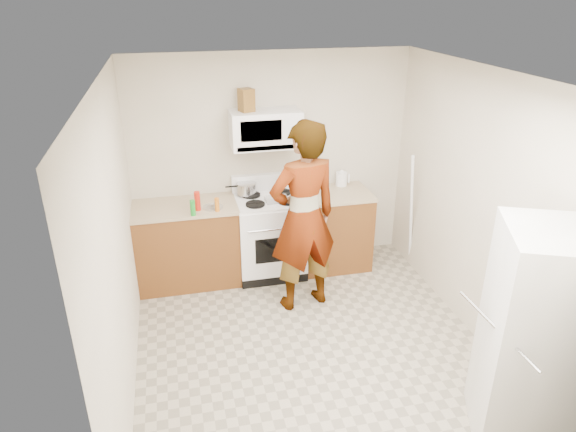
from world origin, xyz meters
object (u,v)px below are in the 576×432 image
object	(u,v)px
microwave	(266,129)
fridge	(539,341)
saucepan	(246,189)
gas_range	(269,234)
person	(303,218)
kettle	(341,179)

from	to	relation	value
microwave	fridge	bearing A→B (deg)	-64.91
fridge	saucepan	bearing A→B (deg)	141.69
gas_range	person	distance (m)	0.93
gas_range	kettle	distance (m)	1.09
saucepan	fridge	bearing A→B (deg)	-61.66
microwave	saucepan	world-z (taller)	microwave
person	kettle	bearing A→B (deg)	-139.60
gas_range	person	size ratio (longest dim) A/B	0.56
saucepan	person	bearing A→B (deg)	-64.42
gas_range	fridge	distance (m)	3.15
gas_range	fridge	bearing A→B (deg)	-63.92
microwave	saucepan	size ratio (longest dim) A/B	3.47
gas_range	fridge	size ratio (longest dim) A/B	0.66
person	kettle	world-z (taller)	person
gas_range	kettle	xyz separation A→B (m)	(0.92, 0.21, 0.53)
microwave	kettle	size ratio (longest dim) A/B	4.67
kettle	saucepan	xyz separation A→B (m)	(-1.15, -0.05, -0.00)
person	microwave	bearing A→B (deg)	-89.36
gas_range	microwave	bearing A→B (deg)	90.00
microwave	kettle	xyz separation A→B (m)	(0.92, 0.09, -0.68)
microwave	kettle	bearing A→B (deg)	5.32
person	fridge	distance (m)	2.38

